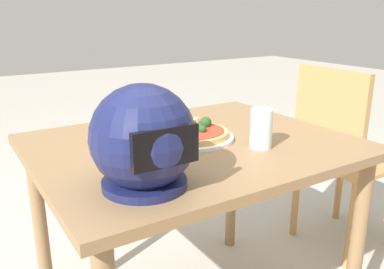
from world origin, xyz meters
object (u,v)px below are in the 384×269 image
at_px(dining_table, 193,168).
at_px(chair_side, 339,151).
at_px(pizza, 192,132).
at_px(motorcycle_helmet, 143,139).
at_px(drinking_glass, 261,128).

height_order(dining_table, chair_side, chair_side).
height_order(pizza, motorcycle_helmet, motorcycle_helmet).
relative_size(pizza, motorcycle_helmet, 0.97).
xyz_separation_m(dining_table, drinking_glass, (-0.15, 0.17, 0.16)).
relative_size(drinking_glass, chair_side, 0.14).
bearing_deg(drinking_glass, pizza, -54.66).
distance_m(dining_table, chair_side, 0.88).
bearing_deg(dining_table, chair_side, -175.05).
bearing_deg(chair_side, drinking_glass, 18.57).
distance_m(dining_table, pizza, 0.12).
bearing_deg(pizza, drinking_glass, 125.34).
distance_m(dining_table, motorcycle_helmet, 0.44).
bearing_deg(chair_side, dining_table, 4.95).
distance_m(pizza, chair_side, 0.89).
bearing_deg(drinking_glass, dining_table, -48.24).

